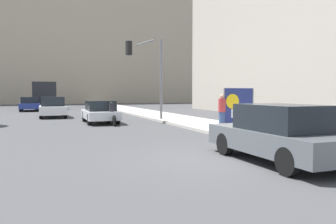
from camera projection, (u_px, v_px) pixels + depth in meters
ground_plane at (227, 160)px, 8.86m from camera, size 160.00×160.00×0.00m
sidewalk_curb at (165, 117)px, 24.17m from camera, size 3.26×90.00×0.14m
building_backdrop_far at (58, 34)px, 59.48m from camera, size 52.00×12.00×25.04m
seated_protester at (248, 119)px, 12.71m from camera, size 0.95×0.77×1.23m
jogger_on_sidewalk at (222, 111)px, 15.34m from camera, size 0.34×0.34×1.60m
protest_banner at (238, 107)px, 15.73m from camera, size 1.67×0.06×1.90m
traffic_light_pole at (149, 65)px, 20.49m from camera, size 2.47×2.24×5.10m
parked_car_curbside at (278, 134)px, 8.49m from camera, size 1.75×4.25×1.51m
car_on_road_nearest at (100, 112)px, 19.74m from camera, size 1.80×4.15×1.35m
car_on_road_midblock at (53, 107)px, 24.31m from camera, size 1.86×4.10×1.53m
car_on_road_distant at (30, 104)px, 33.26m from camera, size 1.86×4.70×1.42m
city_bus_on_road at (44, 94)px, 40.59m from camera, size 2.50×10.53×3.06m
motorcycle_on_road at (112, 115)px, 18.47m from camera, size 0.28×2.13×1.32m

